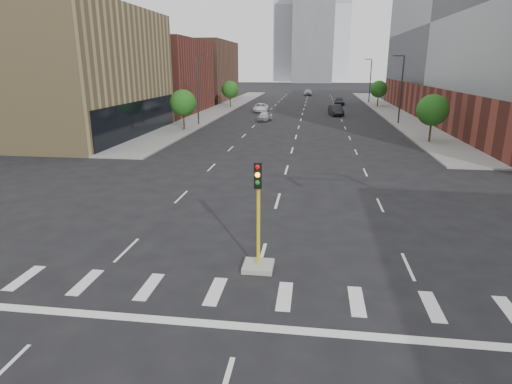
% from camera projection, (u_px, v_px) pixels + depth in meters
% --- Properties ---
extents(sidewalk_left_far, '(5.00, 92.00, 0.15)m').
position_uv_depth(sidewalk_left_far, '(224.00, 108.00, 80.80)').
color(sidewalk_left_far, gray).
rests_on(sidewalk_left_far, ground).
extents(sidewalk_right_far, '(5.00, 92.00, 0.15)m').
position_uv_depth(sidewalk_right_far, '(387.00, 110.00, 76.93)').
color(sidewalk_right_far, gray).
rests_on(sidewalk_right_far, ground).
extents(building_left_mid, '(20.00, 24.00, 14.00)m').
position_uv_depth(building_left_mid, '(52.00, 73.00, 48.15)').
color(building_left_mid, '#9C8458').
rests_on(building_left_mid, ground).
extents(building_left_far_a, '(20.00, 22.00, 12.00)m').
position_uv_depth(building_left_far_a, '(142.00, 76.00, 73.13)').
color(building_left_far_a, brown).
rests_on(building_left_far_a, ground).
extents(building_left_far_b, '(20.00, 24.00, 13.00)m').
position_uv_depth(building_left_far_b, '(186.00, 71.00, 97.67)').
color(building_left_far_b, brown).
rests_on(building_left_far_b, ground).
extents(tower_left, '(22.00, 22.00, 70.00)m').
position_uv_depth(tower_left, '(298.00, 7.00, 208.57)').
color(tower_left, '#B2B7BC').
rests_on(tower_left, ground).
extents(tower_right, '(20.00, 20.00, 80.00)m').
position_uv_depth(tower_right, '(333.00, 6.00, 242.81)').
color(tower_right, '#B2B7BC').
rests_on(tower_right, ground).
extents(tower_mid, '(18.00, 18.00, 44.00)m').
position_uv_depth(tower_mid, '(313.00, 32.00, 192.26)').
color(tower_mid, slate).
rests_on(tower_mid, ground).
extents(median_traffic_signal, '(1.20, 1.20, 4.40)m').
position_uv_depth(median_traffic_signal, '(258.00, 246.00, 16.85)').
color(median_traffic_signal, '#999993').
rests_on(median_traffic_signal, ground).
extents(streetlight_right_a, '(1.60, 0.22, 9.07)m').
position_uv_depth(streetlight_right_a, '(401.00, 87.00, 57.68)').
color(streetlight_right_a, '#2D2D30').
rests_on(streetlight_right_a, ground).
extents(streetlight_right_b, '(1.60, 0.22, 9.07)m').
position_uv_depth(streetlight_right_b, '(370.00, 79.00, 90.92)').
color(streetlight_right_b, '#2D2D30').
rests_on(streetlight_right_b, ground).
extents(streetlight_left, '(1.60, 0.22, 9.07)m').
position_uv_depth(streetlight_left, '(198.00, 87.00, 56.40)').
color(streetlight_left, '#2D2D30').
rests_on(streetlight_left, ground).
extents(tree_left_near, '(3.20, 3.20, 4.85)m').
position_uv_depth(tree_left_near, '(183.00, 103.00, 52.19)').
color(tree_left_near, '#382619').
rests_on(tree_left_near, ground).
extents(tree_left_far, '(3.20, 3.20, 4.85)m').
position_uv_depth(tree_left_far, '(230.00, 89.00, 80.67)').
color(tree_left_far, '#382619').
rests_on(tree_left_far, ground).
extents(tree_right_near, '(3.20, 3.20, 4.85)m').
position_uv_depth(tree_right_near, '(433.00, 110.00, 43.82)').
color(tree_right_near, '#382619').
rests_on(tree_right_near, ground).
extents(tree_right_far, '(3.20, 3.20, 4.85)m').
position_uv_depth(tree_right_far, '(379.00, 89.00, 81.81)').
color(tree_right_far, '#382619').
rests_on(tree_right_far, ground).
extents(car_near_left, '(2.11, 4.15, 1.35)m').
position_uv_depth(car_near_left, '(265.00, 116.00, 62.24)').
color(car_near_left, silver).
rests_on(car_near_left, ground).
extents(car_mid_right, '(2.49, 5.27, 1.67)m').
position_uv_depth(car_mid_right, '(336.00, 110.00, 68.86)').
color(car_mid_right, black).
rests_on(car_mid_right, ground).
extents(car_far_left, '(2.61, 5.23, 1.42)m').
position_uv_depth(car_far_left, '(261.00, 108.00, 74.08)').
color(car_far_left, white).
rests_on(car_far_left, ground).
extents(car_deep_right, '(1.95, 4.69, 1.35)m').
position_uv_depth(car_deep_right, '(339.00, 101.00, 87.17)').
color(car_deep_right, black).
rests_on(car_deep_right, ground).
extents(car_distant, '(2.06, 5.01, 1.70)m').
position_uv_depth(car_distant, '(308.00, 92.00, 113.81)').
color(car_distant, '#ADADB2').
rests_on(car_distant, ground).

